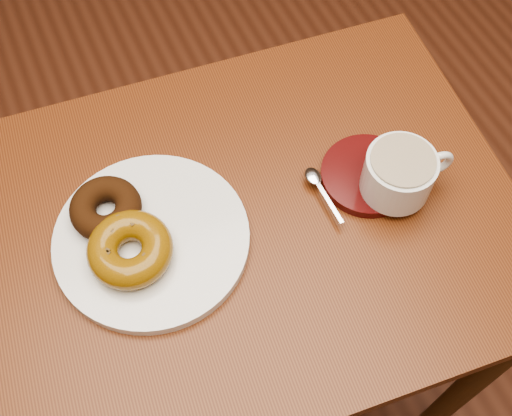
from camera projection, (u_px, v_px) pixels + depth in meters
name	position (u px, v px, depth m)	size (l,w,h in m)	color
ground	(250.00, 334.00, 1.52)	(6.00, 6.00, 0.00)	brown
cafe_table	(244.00, 257.00, 0.96)	(0.80, 0.63, 0.71)	#612E14
donut_plate	(152.00, 239.00, 0.84)	(0.26, 0.26, 0.02)	white
donut_cinnamon	(106.00, 208.00, 0.84)	(0.09, 0.09, 0.03)	black
donut_caramel	(130.00, 249.00, 0.80)	(0.12, 0.12, 0.04)	#80560E
saucer	(368.00, 175.00, 0.89)	(0.13, 0.13, 0.01)	#3D0808
coffee_cup	(400.00, 173.00, 0.85)	(0.13, 0.09, 0.07)	white
teaspoon	(316.00, 181.00, 0.87)	(0.02, 0.10, 0.01)	silver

